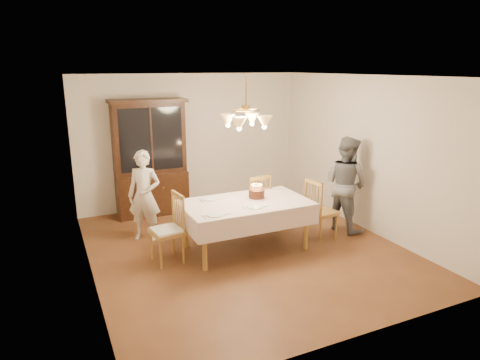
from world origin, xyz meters
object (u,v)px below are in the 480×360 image
china_hutch (150,160)px  elderly_woman (144,196)px  birthday_cake (257,194)px  chair_far_side (255,206)px  dining_table (246,207)px

china_hutch → elderly_woman: size_ratio=1.48×
birthday_cake → chair_far_side: bearing=65.4°
china_hutch → birthday_cake: size_ratio=7.20×
chair_far_side → elderly_woman: elderly_woman is taller
dining_table → birthday_cake: (0.22, 0.08, 0.15)m
dining_table → elderly_woman: elderly_woman is taller
dining_table → chair_far_side: size_ratio=1.90×
dining_table → china_hutch: china_hutch is taller
elderly_woman → birthday_cake: bearing=0.6°
china_hutch → birthday_cake: bearing=-62.9°
chair_far_side → birthday_cake: 0.71m
dining_table → chair_far_side: bearing=52.7°
chair_far_side → birthday_cake: chair_far_side is taller
dining_table → china_hutch: size_ratio=0.88×
elderly_woman → birthday_cake: 1.80m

